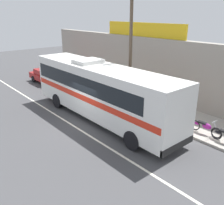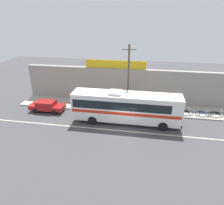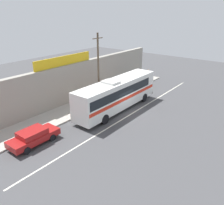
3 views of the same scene
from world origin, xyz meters
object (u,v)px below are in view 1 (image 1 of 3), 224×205
object	(u,v)px
parked_car	(47,76)
motorcycle_black	(205,127)
intercity_bus	(99,89)
utility_pole	(131,47)

from	to	relation	value
parked_car	motorcycle_black	bearing A→B (deg)	6.23
parked_car	motorcycle_black	world-z (taller)	parked_car
intercity_bus	parked_car	xyz separation A→B (m)	(-10.29, 1.28, -1.33)
intercity_bus	motorcycle_black	size ratio (longest dim) A/B	6.37
intercity_bus	parked_car	distance (m)	10.46
parked_car	utility_pole	bearing A→B (deg)	8.02
intercity_bus	parked_car	world-z (taller)	intercity_bus
utility_pole	motorcycle_black	size ratio (longest dim) A/B	4.36
intercity_bus	motorcycle_black	distance (m)	6.76
parked_car	utility_pole	xyz separation A→B (m)	(10.29, 1.45, 3.74)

